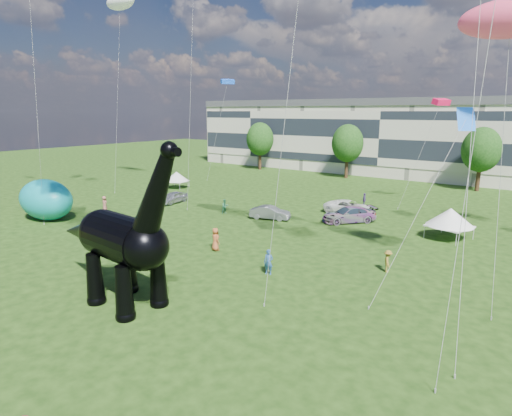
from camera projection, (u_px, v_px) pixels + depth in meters
The scene contains 14 objects.
ground at pixel (129, 315), 23.59m from camera, with size 220.00×220.00×0.00m, color #16330C.
terrace_row at pixel (391, 140), 75.32m from camera, with size 78.00×11.00×12.00m, color beige.
tree_far_left at pixel (260, 136), 81.10m from camera, with size 5.20×5.20×9.44m.
tree_mid_left at pixel (348, 140), 70.57m from camera, with size 5.20×5.20×9.44m.
tree_mid_right at pixel (482, 146), 58.87m from camera, with size 5.20×5.20×9.44m.
dinosaur_sculpture at pixel (118, 240), 24.48m from camera, with size 12.26×3.55×10.01m.
car_silver at pixel (173, 197), 52.21m from camera, with size 1.65×4.09×1.40m, color silver.
car_grey at pixel (270, 213), 44.40m from camera, with size 1.46×4.19×1.38m, color gray.
car_white at pixel (348, 207), 46.80m from camera, with size 2.42×5.25×1.46m, color white.
car_dark at pixel (349, 215), 43.16m from camera, with size 2.23×5.48×1.59m, color #595960.
gazebo_near at pixel (450, 217), 37.28m from camera, with size 4.90×4.90×2.77m.
gazebo_left at pixel (177, 177), 62.18m from camera, with size 4.23×4.23×2.42m.
inflatable_teal at pixel (46, 200), 43.97m from camera, with size 6.71×4.20×4.20m, color #0D929E.
visitors at pixel (274, 231), 37.17m from camera, with size 46.99×44.96×1.88m.
Camera 1 is at (18.64, -13.14, 11.00)m, focal length 30.00 mm.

